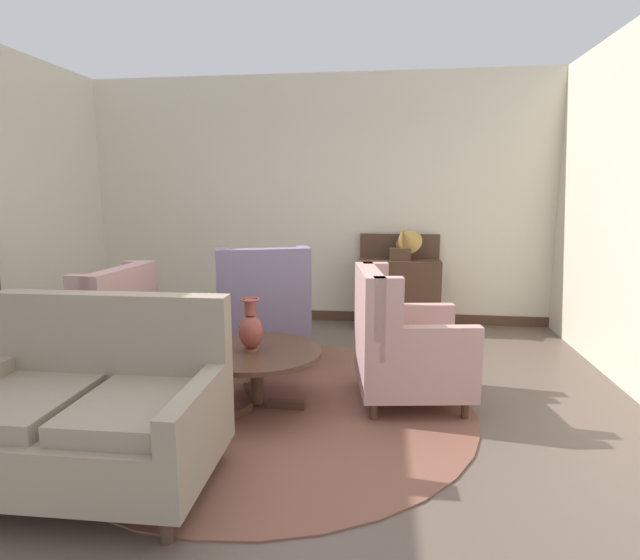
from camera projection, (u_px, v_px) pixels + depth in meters
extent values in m
plane|color=brown|center=(259.00, 423.00, 3.56)|extent=(8.42, 8.42, 0.00)
cube|color=beige|center=(317.00, 201.00, 6.24)|extent=(5.84, 0.08, 2.97)
cube|color=#4C3323|center=(316.00, 315.00, 6.43)|extent=(5.68, 0.03, 0.12)
cylinder|color=brown|center=(269.00, 405.00, 3.85)|extent=(3.07, 3.07, 0.01)
cylinder|color=#4C3323|center=(257.00, 352.00, 3.75)|extent=(0.96, 0.96, 0.04)
cylinder|color=#4C3323|center=(257.00, 379.00, 3.78)|extent=(0.10, 0.10, 0.37)
cube|color=#4C3323|center=(286.00, 405.00, 3.78)|extent=(0.28, 0.06, 0.07)
cube|color=#4C3323|center=(251.00, 393.00, 4.02)|extent=(0.19, 0.27, 0.07)
cube|color=#4C3323|center=(237.00, 414.00, 3.64)|extent=(0.19, 0.27, 0.07)
cylinder|color=brown|center=(251.00, 349.00, 3.72)|extent=(0.10, 0.10, 0.02)
ellipsoid|color=brown|center=(251.00, 331.00, 3.69)|extent=(0.18, 0.18, 0.25)
cylinder|color=brown|center=(250.00, 307.00, 3.66)|extent=(0.09, 0.09, 0.11)
torus|color=brown|center=(250.00, 300.00, 3.65)|extent=(0.14, 0.14, 0.02)
cube|color=gray|center=(84.00, 439.00, 2.73)|extent=(1.42, 0.91, 0.31)
cube|color=gray|center=(114.00, 340.00, 3.02)|extent=(1.40, 0.17, 0.57)
cube|color=gray|center=(22.00, 404.00, 2.69)|extent=(0.57, 0.69, 0.10)
cube|color=gray|center=(133.00, 409.00, 2.62)|extent=(0.57, 0.69, 0.10)
cube|color=gray|center=(195.00, 405.00, 2.57)|extent=(0.13, 0.79, 0.19)
cylinder|color=#4C3323|center=(167.00, 528.00, 2.35)|extent=(0.06, 0.06, 0.14)
cylinder|color=#4C3323|center=(29.00, 440.00, 3.18)|extent=(0.06, 0.06, 0.14)
cylinder|color=#4C3323|center=(215.00, 450.00, 3.05)|extent=(0.06, 0.06, 0.14)
cube|color=tan|center=(88.00, 358.00, 4.12)|extent=(0.88, 0.88, 0.26)
cube|color=tan|center=(124.00, 307.00, 3.98)|extent=(0.19, 0.85, 0.62)
cube|color=tan|center=(138.00, 288.00, 4.34)|extent=(0.21, 0.11, 0.47)
cube|color=tan|center=(83.00, 308.00, 3.62)|extent=(0.21, 0.11, 0.47)
cube|color=tan|center=(107.00, 319.00, 4.44)|extent=(0.74, 0.14, 0.21)
cube|color=tan|center=(48.00, 343.00, 3.73)|extent=(0.74, 0.14, 0.21)
cylinder|color=#4C3323|center=(79.00, 365.00, 4.54)|extent=(0.06, 0.06, 0.14)
cylinder|color=#4C3323|center=(22.00, 395.00, 3.88)|extent=(0.06, 0.06, 0.14)
cylinder|color=#4C3323|center=(149.00, 370.00, 4.42)|extent=(0.06, 0.06, 0.14)
cylinder|color=#4C3323|center=(103.00, 402.00, 3.76)|extent=(0.06, 0.06, 0.14)
cube|color=tan|center=(412.00, 364.00, 3.89)|extent=(0.92, 0.91, 0.32)
cube|color=tan|center=(369.00, 308.00, 3.80)|extent=(0.26, 0.81, 0.58)
cube|color=tan|center=(388.00, 309.00, 3.45)|extent=(0.21, 0.13, 0.44)
cube|color=tan|center=(375.00, 290.00, 4.14)|extent=(0.21, 0.13, 0.44)
cube|color=tan|center=(430.00, 343.00, 3.50)|extent=(0.72, 0.20, 0.24)
cube|color=tan|center=(410.00, 318.00, 4.18)|extent=(0.72, 0.20, 0.24)
cylinder|color=#4C3323|center=(465.00, 410.00, 3.62)|extent=(0.06, 0.06, 0.14)
cylinder|color=#4C3323|center=(442.00, 377.00, 4.25)|extent=(0.06, 0.06, 0.14)
cylinder|color=#4C3323|center=(374.00, 411.00, 3.61)|extent=(0.06, 0.06, 0.14)
cylinder|color=#4C3323|center=(364.00, 378.00, 4.23)|extent=(0.06, 0.06, 0.14)
cube|color=slate|center=(261.00, 330.00, 4.85)|extent=(1.06, 1.10, 0.31)
cube|color=slate|center=(264.00, 287.00, 4.41)|extent=(0.81, 0.40, 0.67)
cube|color=slate|center=(303.00, 275.00, 4.56)|extent=(0.16, 0.22, 0.51)
cube|color=slate|center=(222.00, 277.00, 4.41)|extent=(0.16, 0.22, 0.51)
cube|color=slate|center=(297.00, 300.00, 4.93)|extent=(0.35, 0.77, 0.23)
cube|color=slate|center=(222.00, 303.00, 4.78)|extent=(0.35, 0.77, 0.23)
cylinder|color=#4C3323|center=(290.00, 340.00, 5.30)|extent=(0.06, 0.06, 0.14)
cylinder|color=#4C3323|center=(226.00, 344.00, 5.17)|extent=(0.06, 0.06, 0.14)
cylinder|color=#4C3323|center=(301.00, 363.00, 4.61)|extent=(0.06, 0.06, 0.14)
cylinder|color=#4C3323|center=(229.00, 368.00, 4.48)|extent=(0.06, 0.06, 0.14)
cube|color=#4C3323|center=(399.00, 290.00, 6.00)|extent=(0.94, 0.41, 0.72)
cube|color=#4C3323|center=(400.00, 246.00, 6.09)|extent=(0.94, 0.04, 0.28)
cube|color=#4C3323|center=(362.00, 326.00, 5.97)|extent=(0.06, 0.06, 0.10)
cube|color=#4C3323|center=(435.00, 328.00, 5.86)|extent=(0.06, 0.06, 0.10)
cube|color=#4C3323|center=(363.00, 319.00, 6.27)|extent=(0.06, 0.06, 0.10)
cube|color=#4C3323|center=(433.00, 321.00, 6.17)|extent=(0.06, 0.06, 0.10)
cube|color=#4C3323|center=(400.00, 254.00, 5.90)|extent=(0.24, 0.24, 0.14)
cone|color=#B28942|center=(406.00, 236.00, 5.78)|extent=(0.44, 0.50, 0.42)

